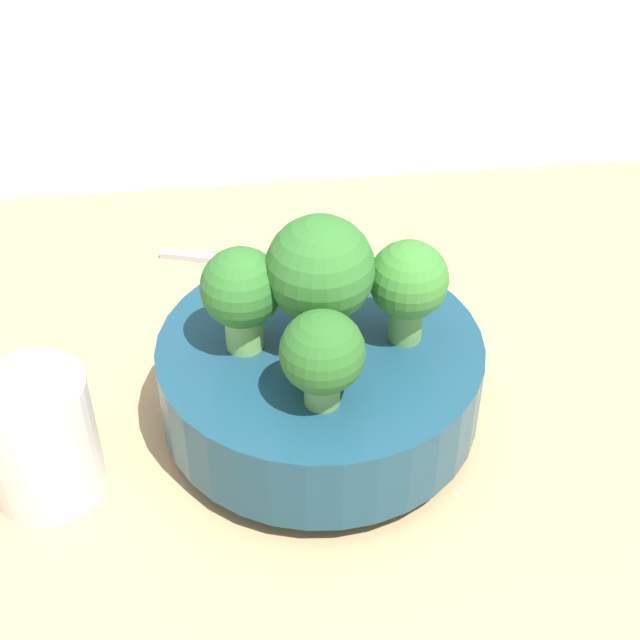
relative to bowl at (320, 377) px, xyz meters
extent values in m
plane|color=silver|center=(-0.03, 0.01, -0.09)|extent=(6.00, 6.00, 0.00)
cube|color=tan|center=(-0.03, 0.01, -0.07)|extent=(1.07, 0.73, 0.05)
cylinder|color=navy|center=(0.00, 0.00, -0.04)|extent=(0.10, 0.10, 0.01)
cylinder|color=navy|center=(0.00, 0.00, 0.00)|extent=(0.23, 0.23, 0.06)
cylinder|color=#609347|center=(0.01, 0.06, 0.04)|extent=(0.02, 0.02, 0.02)
sphere|color=#286023|center=(0.01, 0.06, 0.07)|extent=(0.05, 0.05, 0.05)
cylinder|color=#609347|center=(0.00, 0.00, 0.05)|extent=(0.02, 0.02, 0.04)
sphere|color=#2D6B28|center=(0.00, 0.00, 0.09)|extent=(0.07, 0.07, 0.07)
cylinder|color=#609347|center=(-0.06, 0.00, 0.05)|extent=(0.02, 0.02, 0.03)
sphere|color=#387A2D|center=(-0.06, 0.00, 0.08)|extent=(0.05, 0.05, 0.05)
cylinder|color=#7AB256|center=(0.05, 0.00, 0.05)|extent=(0.03, 0.03, 0.03)
sphere|color=#2D6B28|center=(0.05, 0.00, 0.08)|extent=(0.05, 0.05, 0.05)
cylinder|color=silver|center=(0.19, 0.04, 0.00)|extent=(0.07, 0.07, 0.09)
cube|color=#B2B2B7|center=(0.03, -0.20, -0.04)|extent=(0.18, 0.06, 0.01)
camera|label=1|loc=(0.06, 0.46, 0.42)|focal=50.00mm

